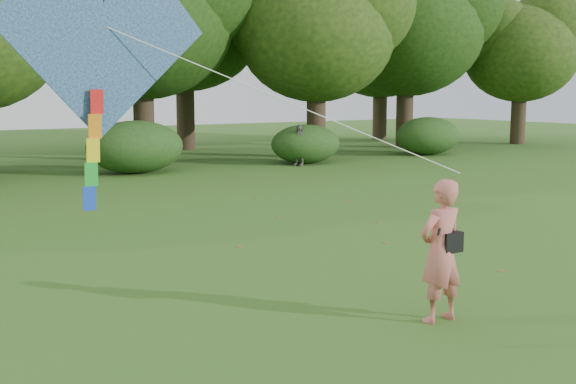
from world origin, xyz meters
TOP-DOWN VIEW (x-y plane):
  - ground at (0.00, 0.00)m, footprint 100.00×100.00m
  - man_kite_flyer at (0.08, -0.06)m, footprint 0.68×0.46m
  - bystander_right at (9.26, 16.78)m, footprint 0.87×1.00m
  - crossbody_bag at (0.20, -0.09)m, footprint 0.43×0.20m
  - flying_kite at (-3.77, 1.14)m, footprint 5.32×1.56m
  - tree_line at (1.67, 22.88)m, footprint 54.70×15.30m
  - shrub_band at (-0.72, 17.60)m, footprint 39.15×3.22m
  - fallen_leaves at (1.96, 3.57)m, footprint 8.40×13.36m

SIDE VIEW (x-z plane):
  - ground at x=0.00m, z-range 0.00..0.00m
  - fallen_leaves at x=1.96m, z-range 0.00..0.01m
  - bystander_right at x=9.26m, z-range 0.00..1.62m
  - shrub_band at x=-0.72m, z-range -0.08..1.79m
  - man_kite_flyer at x=0.08m, z-range 0.00..1.83m
  - crossbody_bag at x=0.20m, z-range 0.68..1.40m
  - flying_kite at x=-3.77m, z-range 1.97..5.15m
  - tree_line at x=1.67m, z-range 0.86..10.35m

